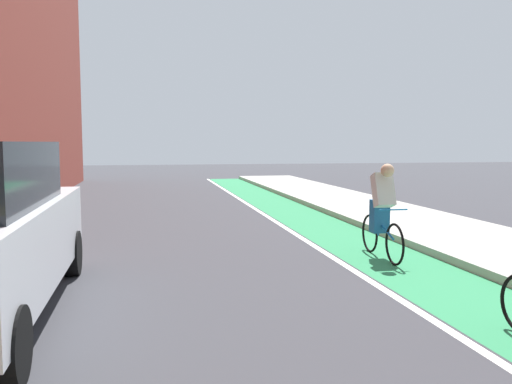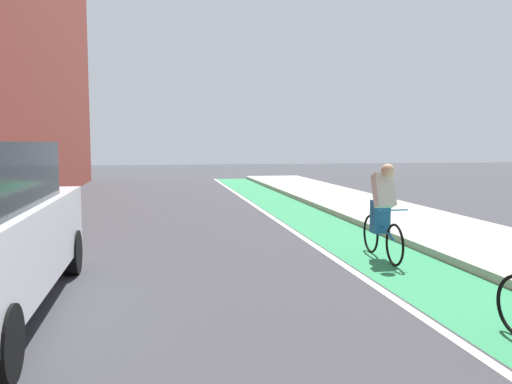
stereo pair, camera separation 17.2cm
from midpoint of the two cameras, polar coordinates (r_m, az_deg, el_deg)
The scene contains 5 objects.
ground_plane at distance 9.28m, azimuth -5.26°, elevation -6.95°, with size 76.96×76.96×0.00m, color #38383D.
bike_lane_paint at distance 11.86m, azimuth 9.02°, elevation -4.29°, with size 1.60×34.98×0.00m, color #2D8451.
lane_divider_stripe at distance 11.59m, azimuth 4.80°, elevation -4.46°, with size 0.12×34.98×0.00m, color white.
sidewalk_right at distance 12.75m, azimuth 18.56°, elevation -3.51°, with size 2.87×34.98×0.14m, color #A8A59E.
cyclist_trailing at distance 9.23m, azimuth 13.92°, elevation -2.04°, with size 0.48×1.73×1.62m.
Camera 2 is at (-0.69, 4.44, 1.97)m, focal length 37.31 mm.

